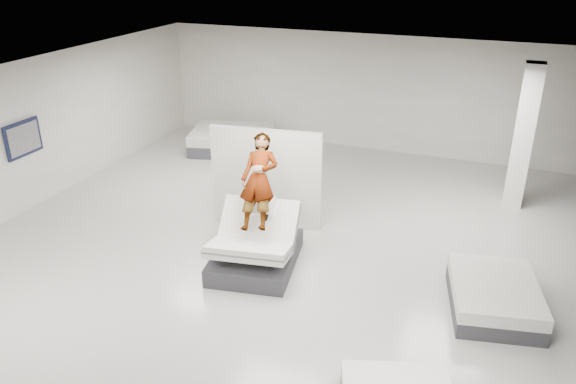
# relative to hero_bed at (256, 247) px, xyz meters

# --- Properties ---
(room) EXTENTS (14.00, 14.04, 3.20)m
(room) POSITION_rel_hero_bed_xyz_m (0.31, -0.02, 1.23)
(room) COLOR beige
(room) RESTS_ON ground
(hero_bed) EXTENTS (1.71, 2.09, 1.20)m
(hero_bed) POSITION_rel_hero_bed_xyz_m (0.00, 0.00, 0.00)
(hero_bed) COLOR #38383D
(hero_bed) RESTS_ON floor
(person) EXTENTS (0.93, 1.76, 1.49)m
(person) POSITION_rel_hero_bed_xyz_m (-0.05, 0.32, 0.88)
(person) COLOR slate
(person) RESTS_ON hero_bed
(remote) EXTENTS (0.07, 0.15, 0.08)m
(remote) POSITION_rel_hero_bed_xyz_m (0.22, 0.01, 0.64)
(remote) COLOR black
(remote) RESTS_ON person
(divider_panel) EXTENTS (2.28, 0.41, 2.08)m
(divider_panel) POSITION_rel_hero_bed_xyz_m (-0.47, 1.60, 0.67)
(divider_panel) COLOR silver
(divider_panel) RESTS_ON floor
(flat_bed_right_far) EXTENTS (1.65, 1.99, 0.48)m
(flat_bed_right_far) POSITION_rel_hero_bed_xyz_m (4.12, 0.17, -0.13)
(flat_bed_right_far) COLOR #38383D
(flat_bed_right_far) RESTS_ON floor
(flat_bed_left_far) EXTENTS (2.58, 2.19, 0.61)m
(flat_bed_left_far) POSITION_rel_hero_bed_xyz_m (-3.16, 5.40, -0.07)
(flat_bed_left_far) COLOR #38383D
(flat_bed_left_far) RESTS_ON floor
(column) EXTENTS (0.40, 0.40, 3.20)m
(column) POSITION_rel_hero_bed_xyz_m (4.31, 4.48, 1.23)
(column) COLOR white
(column) RESTS_ON floor
(wall_poster) EXTENTS (0.06, 0.95, 0.75)m
(wall_poster) POSITION_rel_hero_bed_xyz_m (-5.62, 0.48, 1.23)
(wall_poster) COLOR black
(wall_poster) RESTS_ON wall_left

